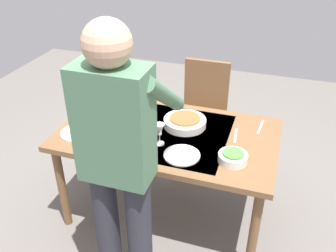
{
  "coord_description": "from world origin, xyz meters",
  "views": [
    {
      "loc": [
        -0.68,
        2.06,
        2.08
      ],
      "look_at": [
        0.0,
        0.0,
        0.77
      ],
      "focal_mm": 39.6,
      "sensor_mm": 36.0,
      "label": 1
    }
  ],
  "objects_px": {
    "wine_glass_left": "(159,130)",
    "dinner_plate_near": "(78,133)",
    "dining_table": "(168,141)",
    "serving_bowl_pasta": "(185,122)",
    "chair_near": "(203,106)",
    "water_cup_near_right": "(109,101)",
    "wine_bottle": "(146,103)",
    "dinner_plate_far": "(182,155)",
    "water_cup_near_left": "(108,93)",
    "water_cup_far_left": "(124,145)",
    "side_bowl_salad": "(233,157)",
    "person_server": "(119,160)"
  },
  "relations": [
    {
      "from": "wine_glass_left",
      "to": "dinner_plate_near",
      "type": "distance_m",
      "value": 0.59
    },
    {
      "from": "dining_table",
      "to": "serving_bowl_pasta",
      "type": "distance_m",
      "value": 0.18
    },
    {
      "from": "chair_near",
      "to": "water_cup_near_right",
      "type": "bearing_deg",
      "value": 43.49
    },
    {
      "from": "wine_bottle",
      "to": "dinner_plate_far",
      "type": "xyz_separation_m",
      "value": [
        -0.39,
        0.4,
        -0.1
      ]
    },
    {
      "from": "dining_table",
      "to": "water_cup_near_left",
      "type": "height_order",
      "value": "water_cup_near_left"
    },
    {
      "from": "wine_bottle",
      "to": "serving_bowl_pasta",
      "type": "relative_size",
      "value": 0.99
    },
    {
      "from": "wine_bottle",
      "to": "water_cup_far_left",
      "type": "height_order",
      "value": "wine_bottle"
    },
    {
      "from": "dining_table",
      "to": "water_cup_far_left",
      "type": "distance_m",
      "value": 0.38
    },
    {
      "from": "dinner_plate_far",
      "to": "water_cup_near_left",
      "type": "bearing_deg",
      "value": -36.13
    },
    {
      "from": "wine_glass_left",
      "to": "water_cup_far_left",
      "type": "relative_size",
      "value": 1.67
    },
    {
      "from": "dining_table",
      "to": "water_cup_near_left",
      "type": "distance_m",
      "value": 0.72
    },
    {
      "from": "wine_bottle",
      "to": "water_cup_near_left",
      "type": "bearing_deg",
      "value": -23.69
    },
    {
      "from": "chair_near",
      "to": "serving_bowl_pasta",
      "type": "relative_size",
      "value": 3.03
    },
    {
      "from": "wine_bottle",
      "to": "side_bowl_salad",
      "type": "height_order",
      "value": "wine_bottle"
    },
    {
      "from": "person_server",
      "to": "water_cup_near_right",
      "type": "xyz_separation_m",
      "value": [
        0.53,
        -0.92,
        -0.2
      ]
    },
    {
      "from": "dining_table",
      "to": "side_bowl_salad",
      "type": "relative_size",
      "value": 8.29
    },
    {
      "from": "water_cup_near_left",
      "to": "dining_table",
      "type": "bearing_deg",
      "value": 151.46
    },
    {
      "from": "dining_table",
      "to": "chair_near",
      "type": "distance_m",
      "value": 0.83
    },
    {
      "from": "side_bowl_salad",
      "to": "chair_near",
      "type": "bearing_deg",
      "value": -67.59
    },
    {
      "from": "person_server",
      "to": "water_cup_far_left",
      "type": "relative_size",
      "value": 18.69
    },
    {
      "from": "dining_table",
      "to": "person_server",
      "type": "height_order",
      "value": "person_server"
    },
    {
      "from": "water_cup_far_left",
      "to": "dinner_plate_far",
      "type": "distance_m",
      "value": 0.37
    },
    {
      "from": "dining_table",
      "to": "wine_glass_left",
      "type": "relative_size",
      "value": 9.89
    },
    {
      "from": "water_cup_far_left",
      "to": "side_bowl_salad",
      "type": "height_order",
      "value": "water_cup_far_left"
    },
    {
      "from": "water_cup_near_left",
      "to": "water_cup_far_left",
      "type": "relative_size",
      "value": 1.07
    },
    {
      "from": "person_server",
      "to": "water_cup_near_right",
      "type": "height_order",
      "value": "person_server"
    },
    {
      "from": "person_server",
      "to": "dinner_plate_far",
      "type": "xyz_separation_m",
      "value": [
        -0.2,
        -0.46,
        -0.23
      ]
    },
    {
      "from": "person_server",
      "to": "side_bowl_salad",
      "type": "distance_m",
      "value": 0.74
    },
    {
      "from": "water_cup_far_left",
      "to": "dinner_plate_far",
      "type": "relative_size",
      "value": 0.39
    },
    {
      "from": "wine_glass_left",
      "to": "side_bowl_salad",
      "type": "height_order",
      "value": "wine_glass_left"
    },
    {
      "from": "dining_table",
      "to": "water_cup_near_left",
      "type": "bearing_deg",
      "value": -28.54
    },
    {
      "from": "serving_bowl_pasta",
      "to": "dinner_plate_far",
      "type": "xyz_separation_m",
      "value": [
        -0.08,
        0.36,
        -0.03
      ]
    },
    {
      "from": "water_cup_near_right",
      "to": "water_cup_far_left",
      "type": "distance_m",
      "value": 0.65
    },
    {
      "from": "wine_bottle",
      "to": "dinner_plate_far",
      "type": "bearing_deg",
      "value": 134.15
    },
    {
      "from": "person_server",
      "to": "serving_bowl_pasta",
      "type": "bearing_deg",
      "value": -98.37
    },
    {
      "from": "wine_glass_left",
      "to": "water_cup_far_left",
      "type": "bearing_deg",
      "value": 38.53
    },
    {
      "from": "water_cup_far_left",
      "to": "dining_table",
      "type": "bearing_deg",
      "value": -122.33
    },
    {
      "from": "water_cup_near_left",
      "to": "serving_bowl_pasta",
      "type": "height_order",
      "value": "water_cup_near_left"
    },
    {
      "from": "wine_bottle",
      "to": "dinner_plate_near",
      "type": "xyz_separation_m",
      "value": [
        0.37,
        0.37,
        -0.1
      ]
    },
    {
      "from": "water_cup_far_left",
      "to": "dinner_plate_far",
      "type": "xyz_separation_m",
      "value": [
        -0.36,
        -0.06,
        -0.04
      ]
    },
    {
      "from": "dining_table",
      "to": "chair_near",
      "type": "xyz_separation_m",
      "value": [
        -0.06,
        -0.82,
        -0.12
      ]
    },
    {
      "from": "wine_glass_left",
      "to": "dinner_plate_far",
      "type": "xyz_separation_m",
      "value": [
        -0.18,
        0.08,
        -0.1
      ]
    },
    {
      "from": "wine_glass_left",
      "to": "water_cup_near_right",
      "type": "height_order",
      "value": "wine_glass_left"
    },
    {
      "from": "person_server",
      "to": "serving_bowl_pasta",
      "type": "distance_m",
      "value": 0.85
    },
    {
      "from": "chair_near",
      "to": "wine_glass_left",
      "type": "bearing_deg",
      "value": 85.94
    },
    {
      "from": "dining_table",
      "to": "side_bowl_salad",
      "type": "xyz_separation_m",
      "value": [
        -0.48,
        0.2,
        0.11
      ]
    },
    {
      "from": "side_bowl_salad",
      "to": "wine_bottle",
      "type": "bearing_deg",
      "value": -27.26
    },
    {
      "from": "side_bowl_salad",
      "to": "dinner_plate_far",
      "type": "height_order",
      "value": "side_bowl_salad"
    },
    {
      "from": "dining_table",
      "to": "water_cup_near_right",
      "type": "relative_size",
      "value": 17.26
    },
    {
      "from": "water_cup_far_left",
      "to": "dinner_plate_near",
      "type": "height_order",
      "value": "water_cup_far_left"
    }
  ]
}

